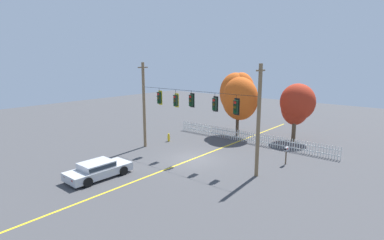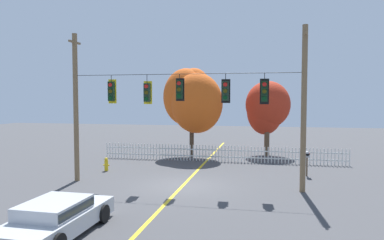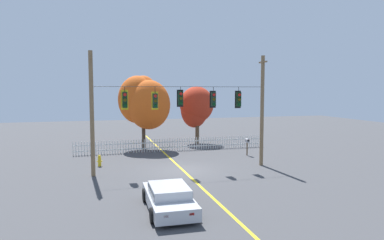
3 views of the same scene
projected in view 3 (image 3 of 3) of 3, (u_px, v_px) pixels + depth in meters
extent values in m
plane|color=#424244|center=(183.00, 170.00, 22.89)|extent=(80.00, 80.00, 0.00)
cube|color=gold|center=(183.00, 170.00, 22.89)|extent=(0.16, 36.00, 0.01)
cylinder|color=brown|center=(92.00, 114.00, 21.01)|extent=(0.26, 0.26, 7.74)
cylinder|color=brown|center=(262.00, 111.00, 24.09)|extent=(0.26, 0.26, 7.74)
cube|color=brown|center=(90.00, 58.00, 20.71)|extent=(0.10, 1.10, 0.10)
cube|color=brown|center=(263.00, 62.00, 23.79)|extent=(0.10, 1.10, 0.10)
cylinder|color=black|center=(183.00, 87.00, 22.40)|extent=(11.32, 0.02, 0.02)
cylinder|color=black|center=(125.00, 89.00, 21.41)|extent=(0.03, 0.03, 0.33)
cube|color=yellow|center=(125.00, 100.00, 21.59)|extent=(0.43, 0.02, 1.24)
cube|color=black|center=(125.00, 100.00, 21.47)|extent=(0.30, 0.24, 1.00)
cylinder|color=red|center=(125.00, 95.00, 21.31)|extent=(0.20, 0.03, 0.20)
cube|color=black|center=(125.00, 93.00, 21.26)|extent=(0.22, 0.12, 0.06)
cylinder|color=#463B09|center=(125.00, 100.00, 21.34)|extent=(0.20, 0.03, 0.20)
cube|color=black|center=(125.00, 98.00, 21.29)|extent=(0.22, 0.12, 0.06)
cylinder|color=#073513|center=(125.00, 105.00, 21.37)|extent=(0.20, 0.03, 0.20)
cube|color=black|center=(125.00, 103.00, 21.32)|extent=(0.22, 0.12, 0.06)
cylinder|color=black|center=(155.00, 90.00, 21.93)|extent=(0.03, 0.03, 0.44)
cube|color=yellow|center=(155.00, 101.00, 22.11)|extent=(0.43, 0.02, 1.16)
cube|color=#1E3323|center=(155.00, 101.00, 21.99)|extent=(0.30, 0.24, 0.93)
cylinder|color=red|center=(155.00, 96.00, 21.83)|extent=(0.20, 0.03, 0.20)
cube|color=#1E3323|center=(156.00, 94.00, 21.78)|extent=(0.22, 0.12, 0.06)
cylinder|color=#463B09|center=(156.00, 101.00, 21.86)|extent=(0.20, 0.03, 0.20)
cube|color=#1E3323|center=(156.00, 99.00, 21.81)|extent=(0.22, 0.12, 0.06)
cylinder|color=#073513|center=(156.00, 106.00, 21.89)|extent=(0.20, 0.03, 0.20)
cube|color=#1E3323|center=(156.00, 104.00, 21.83)|extent=(0.22, 0.12, 0.06)
cylinder|color=black|center=(180.00, 89.00, 22.37)|extent=(0.03, 0.03, 0.30)
cube|color=black|center=(180.00, 98.00, 22.55)|extent=(0.43, 0.02, 1.13)
cube|color=black|center=(181.00, 98.00, 22.42)|extent=(0.30, 0.24, 0.91)
cylinder|color=red|center=(181.00, 94.00, 22.27)|extent=(0.20, 0.03, 0.20)
cube|color=black|center=(181.00, 92.00, 22.22)|extent=(0.22, 0.12, 0.06)
cylinder|color=#463B09|center=(181.00, 98.00, 22.30)|extent=(0.20, 0.03, 0.20)
cube|color=black|center=(181.00, 97.00, 22.24)|extent=(0.22, 0.12, 0.06)
cylinder|color=#073513|center=(181.00, 103.00, 22.32)|extent=(0.20, 0.03, 0.20)
cube|color=black|center=(181.00, 101.00, 22.27)|extent=(0.22, 0.12, 0.06)
cylinder|color=black|center=(213.00, 90.00, 22.98)|extent=(0.03, 0.03, 0.38)
cube|color=black|center=(213.00, 99.00, 23.17)|extent=(0.43, 0.02, 1.16)
cube|color=#1E3323|center=(213.00, 99.00, 23.04)|extent=(0.30, 0.24, 0.93)
cylinder|color=red|center=(214.00, 95.00, 22.88)|extent=(0.20, 0.03, 0.20)
cube|color=#1E3323|center=(214.00, 93.00, 22.83)|extent=(0.22, 0.12, 0.06)
cylinder|color=#463B09|center=(214.00, 99.00, 22.91)|extent=(0.20, 0.03, 0.20)
cube|color=#1E3323|center=(214.00, 98.00, 22.86)|extent=(0.22, 0.12, 0.06)
cylinder|color=#073513|center=(214.00, 104.00, 22.94)|extent=(0.20, 0.03, 0.20)
cube|color=#1E3323|center=(214.00, 102.00, 22.89)|extent=(0.22, 0.12, 0.06)
cylinder|color=black|center=(239.00, 90.00, 23.48)|extent=(0.03, 0.03, 0.38)
cube|color=black|center=(238.00, 99.00, 23.66)|extent=(0.43, 0.02, 1.21)
cube|color=black|center=(239.00, 99.00, 23.53)|extent=(0.30, 0.24, 0.98)
cylinder|color=red|center=(239.00, 95.00, 23.38)|extent=(0.20, 0.03, 0.20)
cube|color=black|center=(240.00, 93.00, 23.32)|extent=(0.22, 0.12, 0.06)
cylinder|color=#463B09|center=(239.00, 100.00, 23.41)|extent=(0.20, 0.03, 0.20)
cube|color=black|center=(240.00, 98.00, 23.35)|extent=(0.22, 0.12, 0.06)
cylinder|color=#073513|center=(239.00, 104.00, 23.43)|extent=(0.20, 0.03, 0.20)
cube|color=black|center=(240.00, 103.00, 23.38)|extent=(0.22, 0.12, 0.06)
cube|color=silver|center=(73.00, 149.00, 27.87)|extent=(0.06, 0.04, 1.11)
cube|color=silver|center=(76.00, 149.00, 27.93)|extent=(0.06, 0.04, 1.11)
cube|color=silver|center=(79.00, 149.00, 27.99)|extent=(0.06, 0.04, 1.11)
cube|color=silver|center=(82.00, 149.00, 28.05)|extent=(0.06, 0.04, 1.11)
cube|color=silver|center=(84.00, 148.00, 28.11)|extent=(0.06, 0.04, 1.11)
cube|color=silver|center=(87.00, 148.00, 28.17)|extent=(0.06, 0.04, 1.11)
cube|color=silver|center=(90.00, 148.00, 28.23)|extent=(0.06, 0.04, 1.11)
cube|color=silver|center=(93.00, 148.00, 28.29)|extent=(0.06, 0.04, 1.11)
cube|color=silver|center=(96.00, 148.00, 28.35)|extent=(0.06, 0.04, 1.11)
cube|color=silver|center=(99.00, 148.00, 28.41)|extent=(0.06, 0.04, 1.11)
cube|color=silver|center=(101.00, 148.00, 28.47)|extent=(0.06, 0.04, 1.11)
cube|color=silver|center=(104.00, 148.00, 28.53)|extent=(0.06, 0.04, 1.11)
cube|color=silver|center=(107.00, 148.00, 28.59)|extent=(0.06, 0.04, 1.11)
cube|color=silver|center=(110.00, 147.00, 28.65)|extent=(0.06, 0.04, 1.11)
cube|color=silver|center=(112.00, 147.00, 28.71)|extent=(0.06, 0.04, 1.11)
cube|color=silver|center=(115.00, 147.00, 28.77)|extent=(0.06, 0.04, 1.11)
cube|color=silver|center=(118.00, 147.00, 28.83)|extent=(0.06, 0.04, 1.11)
cube|color=silver|center=(120.00, 147.00, 28.89)|extent=(0.06, 0.04, 1.11)
cube|color=silver|center=(123.00, 147.00, 28.94)|extent=(0.06, 0.04, 1.11)
cube|color=silver|center=(126.00, 147.00, 29.00)|extent=(0.06, 0.04, 1.11)
cube|color=silver|center=(129.00, 147.00, 29.06)|extent=(0.06, 0.04, 1.11)
cube|color=silver|center=(131.00, 146.00, 29.12)|extent=(0.06, 0.04, 1.11)
cube|color=silver|center=(134.00, 146.00, 29.18)|extent=(0.06, 0.04, 1.11)
cube|color=silver|center=(136.00, 146.00, 29.24)|extent=(0.06, 0.04, 1.11)
cube|color=silver|center=(139.00, 146.00, 29.30)|extent=(0.06, 0.04, 1.11)
cube|color=silver|center=(142.00, 146.00, 29.36)|extent=(0.06, 0.04, 1.11)
cube|color=silver|center=(144.00, 146.00, 29.42)|extent=(0.06, 0.04, 1.11)
cube|color=silver|center=(147.00, 146.00, 29.48)|extent=(0.06, 0.04, 1.11)
cube|color=silver|center=(149.00, 146.00, 29.54)|extent=(0.06, 0.04, 1.11)
cube|color=silver|center=(152.00, 146.00, 29.60)|extent=(0.06, 0.04, 1.11)
cube|color=silver|center=(155.00, 145.00, 29.66)|extent=(0.06, 0.04, 1.11)
cube|color=silver|center=(157.00, 145.00, 29.72)|extent=(0.06, 0.04, 1.11)
cube|color=silver|center=(160.00, 145.00, 29.78)|extent=(0.06, 0.04, 1.11)
cube|color=silver|center=(162.00, 145.00, 29.84)|extent=(0.06, 0.04, 1.11)
cube|color=silver|center=(165.00, 145.00, 29.90)|extent=(0.06, 0.04, 1.11)
cube|color=silver|center=(167.00, 145.00, 29.96)|extent=(0.06, 0.04, 1.11)
cube|color=silver|center=(170.00, 145.00, 30.02)|extent=(0.06, 0.04, 1.11)
cube|color=silver|center=(172.00, 145.00, 30.08)|extent=(0.06, 0.04, 1.11)
cube|color=silver|center=(175.00, 145.00, 30.14)|extent=(0.06, 0.04, 1.11)
cube|color=silver|center=(177.00, 144.00, 30.20)|extent=(0.06, 0.04, 1.11)
cube|color=silver|center=(180.00, 144.00, 30.26)|extent=(0.06, 0.04, 1.11)
cube|color=silver|center=(182.00, 144.00, 30.32)|extent=(0.06, 0.04, 1.11)
cube|color=silver|center=(185.00, 144.00, 30.38)|extent=(0.06, 0.04, 1.11)
cube|color=silver|center=(187.00, 144.00, 30.44)|extent=(0.06, 0.04, 1.11)
cube|color=silver|center=(189.00, 144.00, 30.50)|extent=(0.06, 0.04, 1.11)
cube|color=silver|center=(192.00, 144.00, 30.56)|extent=(0.06, 0.04, 1.11)
cube|color=silver|center=(194.00, 144.00, 30.62)|extent=(0.06, 0.04, 1.11)
cube|color=silver|center=(197.00, 144.00, 30.68)|extent=(0.06, 0.04, 1.11)
cube|color=silver|center=(199.00, 143.00, 30.74)|extent=(0.06, 0.04, 1.11)
cube|color=silver|center=(201.00, 143.00, 30.80)|extent=(0.06, 0.04, 1.11)
cube|color=silver|center=(204.00, 143.00, 30.86)|extent=(0.06, 0.04, 1.11)
cube|color=silver|center=(206.00, 143.00, 30.92)|extent=(0.06, 0.04, 1.11)
cube|color=silver|center=(209.00, 143.00, 30.98)|extent=(0.06, 0.04, 1.11)
cube|color=silver|center=(211.00, 143.00, 31.04)|extent=(0.06, 0.04, 1.11)
cube|color=silver|center=(213.00, 143.00, 31.10)|extent=(0.06, 0.04, 1.11)
cube|color=silver|center=(216.00, 143.00, 31.16)|extent=(0.06, 0.04, 1.11)
cube|color=silver|center=(218.00, 143.00, 31.22)|extent=(0.06, 0.04, 1.11)
cube|color=silver|center=(220.00, 143.00, 31.28)|extent=(0.06, 0.04, 1.11)
cube|color=silver|center=(222.00, 142.00, 31.34)|extent=(0.06, 0.04, 1.11)
cube|color=silver|center=(225.00, 142.00, 31.40)|extent=(0.06, 0.04, 1.11)
cube|color=silver|center=(227.00, 142.00, 31.46)|extent=(0.06, 0.04, 1.11)
cube|color=silver|center=(229.00, 142.00, 31.52)|extent=(0.06, 0.04, 1.11)
cube|color=silver|center=(232.00, 142.00, 31.58)|extent=(0.06, 0.04, 1.11)
cube|color=silver|center=(234.00, 142.00, 31.64)|extent=(0.06, 0.04, 1.11)
cube|color=silver|center=(236.00, 142.00, 31.70)|extent=(0.06, 0.04, 1.11)
cube|color=silver|center=(238.00, 142.00, 31.76)|extent=(0.06, 0.04, 1.11)
cube|color=silver|center=(241.00, 142.00, 31.82)|extent=(0.06, 0.04, 1.11)
cube|color=silver|center=(243.00, 142.00, 31.88)|extent=(0.06, 0.04, 1.11)
cube|color=silver|center=(245.00, 141.00, 31.94)|extent=(0.06, 0.04, 1.11)
cube|color=silver|center=(247.00, 141.00, 32.00)|extent=(0.06, 0.04, 1.11)
cube|color=silver|center=(249.00, 141.00, 32.06)|extent=(0.06, 0.04, 1.11)
cube|color=silver|center=(252.00, 141.00, 32.12)|extent=(0.06, 0.04, 1.11)
cube|color=silver|center=(254.00, 141.00, 32.18)|extent=(0.06, 0.04, 1.11)
cube|color=silver|center=(256.00, 141.00, 32.24)|extent=(0.06, 0.04, 1.11)
cube|color=silver|center=(258.00, 141.00, 32.30)|extent=(0.06, 0.04, 1.11)
cube|color=silver|center=(260.00, 141.00, 32.36)|extent=(0.06, 0.04, 1.11)
cube|color=silver|center=(173.00, 147.00, 30.16)|extent=(16.79, 0.03, 0.08)
cube|color=silver|center=(173.00, 142.00, 30.12)|extent=(16.79, 0.03, 0.08)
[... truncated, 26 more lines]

